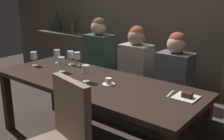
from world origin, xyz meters
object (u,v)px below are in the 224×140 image
Objects in this scene: espresso_cup at (109,82)px; fork_on_table at (170,94)px; diner_redhead at (99,51)px; dining_table at (93,89)px; wine_bottle_pale_label at (72,26)px; wine_glass_far_right at (61,61)px; wine_glass_far_left at (57,54)px; diner_far_end at (175,68)px; dessert_plate at (186,96)px; wine_glass_end_right at (70,55)px; wine_glass_near_right at (34,56)px; wine_bottle_dark_red at (58,24)px; diner_bearded at (136,60)px; banquette_bench at (132,105)px; wine_glass_center_front at (86,70)px; wine_glass_near_left at (77,56)px; chair_near_side at (59,137)px.

espresso_cup is 0.71× the size of fork_on_table.
espresso_cup is at bearing -43.58° from diner_redhead.
wine_bottle_pale_label is (-1.40, 1.05, 0.42)m from dining_table.
fork_on_table is at bearing 6.06° from wine_glass_far_right.
wine_glass_far_left is 1.37× the size of espresso_cup.
diner_far_end is 4.47× the size of wine_glass_far_right.
dining_table is 11.58× the size of dessert_plate.
diner_redhead is 4.82× the size of fork_on_table.
wine_glass_end_right is 0.86× the size of dessert_plate.
wine_bottle_dark_red is at bearing 127.16° from wine_glass_near_right.
diner_bearded is at bearing 55.22° from wine_glass_far_right.
banquette_bench is at bearing 56.35° from wine_glass_far_right.
espresso_cup is (0.21, -0.70, 0.54)m from banquette_bench.
wine_glass_center_front is at bearing -20.75° from wine_glass_far_left.
wine_glass_near_left is at bearing -157.21° from diner_far_end.
wine_glass_center_front is 0.60m from wine_glass_near_left.
chair_near_side is at bearing -76.65° from banquette_bench.
wine_glass_end_right is at bearing 161.39° from espresso_cup.
wine_bottle_pale_label is 1.94m from espresso_cup.
wine_glass_center_front is (-0.36, 0.66, 0.30)m from chair_near_side.
wine_glass_far_left is at bearing 146.85° from wine_glass_far_right.
dessert_plate is (0.89, -0.58, -0.05)m from diner_bearded.
banquette_bench is 7.67× the size of wine_bottle_dark_red.
espresso_cup is at bearing -33.21° from wine_bottle_pale_label.
wine_glass_far_right is at bearing -39.27° from wine_bottle_dark_red.
chair_near_side is 1.29× the size of diner_bearded.
wine_bottle_pale_label is at bearing 148.18° from fork_on_table.
dining_table is at bearing -92.52° from diner_bearded.
wine_glass_far_left is at bearing -164.67° from wine_glass_end_right.
wine_bottle_pale_label is 1.99× the size of wine_glass_end_right.
wine_glass_center_front reaches higher than banquette_bench.
wine_bottle_pale_label reaches higher than diner_far_end.
wine_bottle_dark_red is 1.72× the size of dessert_plate.
chair_near_side reaches higher than dining_table.
diner_far_end is 4.47× the size of wine_glass_far_left.
wine_glass_near_left is (0.89, -0.77, -0.21)m from wine_bottle_pale_label.
wine_glass_center_front is 0.96× the size of fork_on_table.
diner_bearded is at bearing -10.22° from wine_bottle_dark_red.
wine_glass_near_right is at bearing -135.58° from wine_glass_end_right.
diner_far_end is at bearing 22.79° from wine_glass_near_left.
wine_glass_near_left reaches higher than fork_on_table.
wine_glass_near_right is (-0.45, -0.03, 0.00)m from wine_glass_far_right.
wine_glass_far_right reaches higher than banquette_bench.
wine_glass_end_right is (-0.11, -0.01, -0.00)m from wine_glass_near_left.
wine_glass_far_left is at bearing -159.50° from diner_far_end.
wine_glass_far_left is (0.92, -0.81, -0.21)m from wine_bottle_dark_red.
wine_bottle_dark_red is 2.72× the size of espresso_cup.
wine_bottle_dark_red is 2.79m from dessert_plate.
diner_redhead reaches higher than wine_glass_end_right.
wine_bottle_pale_label is at bearing 139.42° from wine_glass_near_left.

